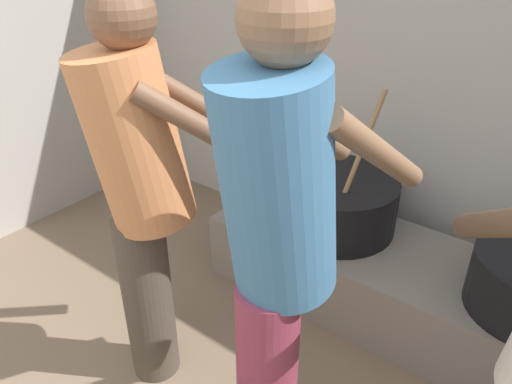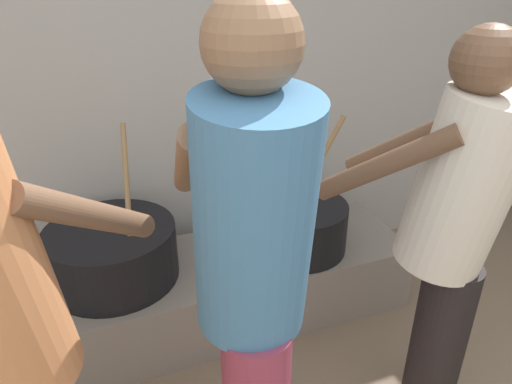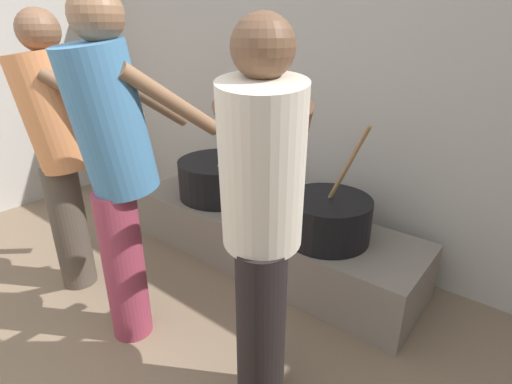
{
  "view_description": "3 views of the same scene",
  "coord_description": "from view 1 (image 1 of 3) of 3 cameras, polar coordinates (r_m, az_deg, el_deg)",
  "views": [
    {
      "loc": [
        0.37,
        0.2,
        1.75
      ],
      "look_at": [
        -0.49,
        1.33,
        0.95
      ],
      "focal_mm": 34.42,
      "sensor_mm": 36.0,
      "label": 1
    },
    {
      "loc": [
        -0.62,
        0.2,
        1.7
      ],
      "look_at": [
        -0.13,
        1.44,
        1.04
      ],
      "focal_mm": 32.49,
      "sensor_mm": 36.0,
      "label": 2
    },
    {
      "loc": [
        1.3,
        0.2,
        1.51
      ],
      "look_at": [
        0.15,
        1.63,
        0.74
      ],
      "focal_mm": 27.84,
      "sensor_mm": 36.0,
      "label": 3
    }
  ],
  "objects": [
    {
      "name": "hearth_ledge",
      "position": [
        2.51,
        17.78,
        -11.01
      ],
      "size": [
        2.05,
        0.6,
        0.36
      ],
      "primitive_type": "cube",
      "color": "slate",
      "rests_on": "ground_plane"
    },
    {
      "name": "cook_in_orange_shirt",
      "position": [
        1.79,
        -13.15,
        0.86
      ],
      "size": [
        0.67,
        0.71,
        1.6
      ],
      "color": "#4C4238",
      "rests_on": "ground_plane"
    },
    {
      "name": "cook_in_blue_shirt",
      "position": [
        1.38,
        2.51,
        -5.77
      ],
      "size": [
        0.41,
        0.72,
        1.66
      ],
      "color": "#8C3347",
      "rests_on": "ground_plane"
    },
    {
      "name": "cooking_pot_secondary",
      "position": [
        2.49,
        9.38,
        -1.22
      ],
      "size": [
        0.6,
        0.6,
        0.72
      ],
      "color": "black",
      "rests_on": "hearth_ledge"
    }
  ]
}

